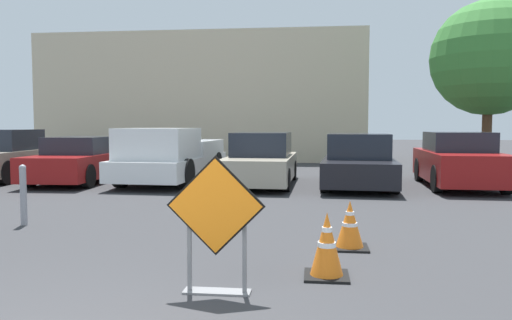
{
  "coord_description": "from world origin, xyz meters",
  "views": [
    {
      "loc": [
        2.04,
        -2.89,
        1.7
      ],
      "look_at": [
        0.11,
        13.77,
        0.54
      ],
      "focal_mm": 35.0,
      "sensor_mm": 36.0,
      "label": 1
    }
  ],
  "objects_px": {
    "parked_car_nearest": "(4,157)",
    "parked_car_second": "(79,161)",
    "parked_car_fourth": "(358,163)",
    "pickup_truck": "(169,158)",
    "bollard_nearest": "(23,193)",
    "traffic_cone_second": "(350,225)",
    "parked_car_third": "(261,161)",
    "traffic_cone_nearest": "(327,246)",
    "parked_car_fifth": "(458,161)",
    "road_closed_sign": "(216,219)"
  },
  "relations": [
    {
      "from": "road_closed_sign",
      "to": "traffic_cone_nearest",
      "type": "height_order",
      "value": "road_closed_sign"
    },
    {
      "from": "traffic_cone_second",
      "to": "pickup_truck",
      "type": "bearing_deg",
      "value": 122.91
    },
    {
      "from": "pickup_truck",
      "to": "parked_car_fourth",
      "type": "height_order",
      "value": "pickup_truck"
    },
    {
      "from": "road_closed_sign",
      "to": "bollard_nearest",
      "type": "bearing_deg",
      "value": 142.22
    },
    {
      "from": "traffic_cone_second",
      "to": "parked_car_fifth",
      "type": "bearing_deg",
      "value": 64.78
    },
    {
      "from": "parked_car_fourth",
      "to": "traffic_cone_nearest",
      "type": "bearing_deg",
      "value": 86.67
    },
    {
      "from": "traffic_cone_second",
      "to": "parked_car_fourth",
      "type": "height_order",
      "value": "parked_car_fourth"
    },
    {
      "from": "traffic_cone_second",
      "to": "parked_car_second",
      "type": "xyz_separation_m",
      "value": [
        -7.46,
        7.23,
        0.32
      ]
    },
    {
      "from": "traffic_cone_second",
      "to": "bollard_nearest",
      "type": "height_order",
      "value": "bollard_nearest"
    },
    {
      "from": "parked_car_nearest",
      "to": "parked_car_second",
      "type": "relative_size",
      "value": 1.07
    },
    {
      "from": "parked_car_third",
      "to": "bollard_nearest",
      "type": "relative_size",
      "value": 4.31
    },
    {
      "from": "parked_car_nearest",
      "to": "parked_car_fifth",
      "type": "bearing_deg",
      "value": 175.07
    },
    {
      "from": "pickup_truck",
      "to": "bollard_nearest",
      "type": "xyz_separation_m",
      "value": [
        -0.67,
        -6.33,
        -0.19
      ]
    },
    {
      "from": "traffic_cone_nearest",
      "to": "parked_car_third",
      "type": "relative_size",
      "value": 0.16
    },
    {
      "from": "parked_car_nearest",
      "to": "parked_car_fifth",
      "type": "relative_size",
      "value": 1.03
    },
    {
      "from": "traffic_cone_nearest",
      "to": "parked_car_nearest",
      "type": "xyz_separation_m",
      "value": [
        -9.84,
        9.06,
        0.36
      ]
    },
    {
      "from": "parked_car_fourth",
      "to": "pickup_truck",
      "type": "bearing_deg",
      "value": 2.6
    },
    {
      "from": "road_closed_sign",
      "to": "traffic_cone_nearest",
      "type": "bearing_deg",
      "value": 32.04
    },
    {
      "from": "traffic_cone_nearest",
      "to": "pickup_truck",
      "type": "height_order",
      "value": "pickup_truck"
    },
    {
      "from": "parked_car_fifth",
      "to": "parked_car_fourth",
      "type": "bearing_deg",
      "value": 6.28
    },
    {
      "from": "parked_car_third",
      "to": "parked_car_fifth",
      "type": "distance_m",
      "value": 5.47
    },
    {
      "from": "road_closed_sign",
      "to": "traffic_cone_nearest",
      "type": "relative_size",
      "value": 1.91
    },
    {
      "from": "traffic_cone_nearest",
      "to": "parked_car_fifth",
      "type": "xyz_separation_m",
      "value": [
        3.82,
        8.73,
        0.36
      ]
    },
    {
      "from": "parked_car_nearest",
      "to": "parked_car_fifth",
      "type": "distance_m",
      "value": 13.67
    },
    {
      "from": "pickup_truck",
      "to": "parked_car_fifth",
      "type": "bearing_deg",
      "value": -176.58
    },
    {
      "from": "traffic_cone_second",
      "to": "pickup_truck",
      "type": "xyz_separation_m",
      "value": [
        -4.74,
        7.33,
        0.42
      ]
    },
    {
      "from": "parked_car_second",
      "to": "pickup_truck",
      "type": "xyz_separation_m",
      "value": [
        2.71,
        0.1,
        0.1
      ]
    },
    {
      "from": "parked_car_fourth",
      "to": "bollard_nearest",
      "type": "height_order",
      "value": "parked_car_fourth"
    },
    {
      "from": "road_closed_sign",
      "to": "traffic_cone_second",
      "type": "bearing_deg",
      "value": 54.39
    },
    {
      "from": "traffic_cone_nearest",
      "to": "parked_car_third",
      "type": "xyz_separation_m",
      "value": [
        -1.64,
        8.63,
        0.32
      ]
    },
    {
      "from": "traffic_cone_nearest",
      "to": "bollard_nearest",
      "type": "xyz_separation_m",
      "value": [
        -5.06,
        2.35,
        0.19
      ]
    },
    {
      "from": "parked_car_fifth",
      "to": "parked_car_third",
      "type": "bearing_deg",
      "value": 3.63
    },
    {
      "from": "traffic_cone_second",
      "to": "parked_car_second",
      "type": "distance_m",
      "value": 10.39
    },
    {
      "from": "parked_car_third",
      "to": "bollard_nearest",
      "type": "distance_m",
      "value": 7.15
    },
    {
      "from": "parked_car_nearest",
      "to": "parked_car_second",
      "type": "bearing_deg",
      "value": 166.61
    },
    {
      "from": "parked_car_second",
      "to": "parked_car_fifth",
      "type": "xyz_separation_m",
      "value": [
        10.93,
        0.15,
        0.07
      ]
    },
    {
      "from": "traffic_cone_nearest",
      "to": "bollard_nearest",
      "type": "relative_size",
      "value": 0.71
    },
    {
      "from": "traffic_cone_nearest",
      "to": "traffic_cone_second",
      "type": "bearing_deg",
      "value": 75.53
    },
    {
      "from": "parked_car_second",
      "to": "parked_car_third",
      "type": "relative_size",
      "value": 0.95
    },
    {
      "from": "parked_car_third",
      "to": "parked_car_fifth",
      "type": "bearing_deg",
      "value": -177.72
    },
    {
      "from": "traffic_cone_second",
      "to": "parked_car_fifth",
      "type": "distance_m",
      "value": 8.16
    },
    {
      "from": "road_closed_sign",
      "to": "bollard_nearest",
      "type": "distance_m",
      "value": 4.99
    },
    {
      "from": "bollard_nearest",
      "to": "parked_car_fifth",
      "type": "bearing_deg",
      "value": 35.66
    },
    {
      "from": "pickup_truck",
      "to": "parked_car_second",
      "type": "bearing_deg",
      "value": 5.12
    },
    {
      "from": "traffic_cone_nearest",
      "to": "parked_car_fifth",
      "type": "height_order",
      "value": "parked_car_fifth"
    },
    {
      "from": "road_closed_sign",
      "to": "parked_car_fifth",
      "type": "distance_m",
      "value": 10.65
    },
    {
      "from": "parked_car_nearest",
      "to": "parked_car_second",
      "type": "height_order",
      "value": "parked_car_nearest"
    },
    {
      "from": "traffic_cone_nearest",
      "to": "parked_car_third",
      "type": "bearing_deg",
      "value": 100.78
    },
    {
      "from": "parked_car_second",
      "to": "traffic_cone_second",
      "type": "bearing_deg",
      "value": 134.02
    },
    {
      "from": "parked_car_nearest",
      "to": "pickup_truck",
      "type": "relative_size",
      "value": 0.84
    }
  ]
}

